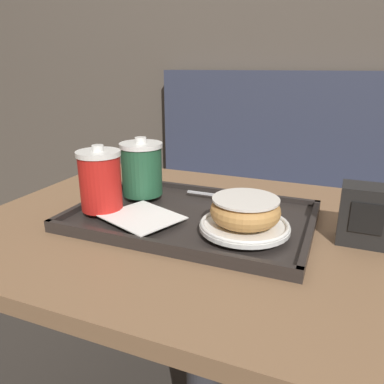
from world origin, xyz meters
TOP-DOWN VIEW (x-y plane):
  - wall_behind at (0.00, 1.10)m, footprint 8.00×0.05m
  - booth_bench at (0.21, 0.87)m, footprint 1.56×0.44m
  - cafe_table at (0.00, 0.00)m, footprint 0.96×0.71m
  - serving_tray at (-0.03, -0.00)m, footprint 0.49×0.33m
  - napkin_paper at (-0.11, -0.07)m, footprint 0.18×0.16m
  - coffee_cup_front at (-0.21, -0.06)m, footprint 0.09×0.09m
  - coffee_cup_rear at (-0.18, 0.05)m, footprint 0.10×0.10m
  - plate_with_chocolate_donut at (0.10, -0.05)m, footprint 0.17×0.17m
  - donut_chocolate_glazed at (0.10, -0.05)m, footprint 0.13×0.13m
  - spoon at (0.02, 0.10)m, footprint 0.14×0.02m
  - napkin_dispenser at (0.30, 0.02)m, footprint 0.09×0.07m

SIDE VIEW (x-z plane):
  - booth_bench at x=0.21m, z-range -0.18..0.82m
  - cafe_table at x=0.00m, z-range 0.20..0.91m
  - serving_tray at x=-0.03m, z-range 0.70..0.73m
  - napkin_paper at x=-0.11m, z-range 0.73..0.73m
  - spoon at x=0.02m, z-range 0.73..0.74m
  - plate_with_chocolate_donut at x=0.10m, z-range 0.73..0.75m
  - napkin_dispenser at x=0.30m, z-range 0.71..0.82m
  - donut_chocolate_glazed at x=0.10m, z-range 0.75..0.79m
  - coffee_cup_rear at x=-0.18m, z-range 0.73..0.86m
  - coffee_cup_front at x=-0.21m, z-range 0.73..0.86m
  - wall_behind at x=0.00m, z-range 0.00..2.40m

